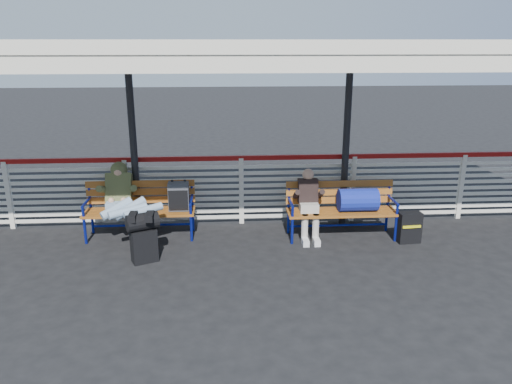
{
  "coord_description": "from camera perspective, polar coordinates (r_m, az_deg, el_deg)",
  "views": [
    {
      "loc": [
        -0.3,
        -6.55,
        3.14
      ],
      "look_at": [
        0.2,
        1.0,
        0.85
      ],
      "focal_mm": 35.0,
      "sensor_mm": 36.0,
      "label": 1
    }
  ],
  "objects": [
    {
      "name": "fence",
      "position": [
        8.81,
        -1.69,
        0.49
      ],
      "size": [
        12.08,
        0.08,
        1.24
      ],
      "color": "silver",
      "rests_on": "ground"
    },
    {
      "name": "bench_right",
      "position": [
        8.34,
        10.74,
        -1.12
      ],
      "size": [
        1.8,
        0.56,
        0.92
      ],
      "color": "#9E661E",
      "rests_on": "ground"
    },
    {
      "name": "luggage_stack",
      "position": [
        7.52,
        -12.75,
        -4.87
      ],
      "size": [
        0.52,
        0.42,
        0.76
      ],
      "rotation": [
        0.0,
        0.0,
        0.42
      ],
      "color": "black",
      "rests_on": "ground"
    },
    {
      "name": "traveler_man",
      "position": [
        8.13,
        -14.57,
        -1.35
      ],
      "size": [
        0.94,
        1.64,
        0.77
      ],
      "color": "#97B3CC",
      "rests_on": "ground"
    },
    {
      "name": "companion_person",
      "position": [
        8.2,
        6.05,
        -1.32
      ],
      "size": [
        0.32,
        0.66,
        1.15
      ],
      "color": "#B6B1A5",
      "rests_on": "ground"
    },
    {
      "name": "ground",
      "position": [
        7.27,
        -1.07,
        -8.76
      ],
      "size": [
        60.0,
        60.0,
        0.0
      ],
      "primitive_type": "plane",
      "color": "black",
      "rests_on": "ground"
    },
    {
      "name": "bench_left",
      "position": [
        8.41,
        -11.73,
        -1.1
      ],
      "size": [
        1.8,
        0.56,
        0.94
      ],
      "color": "#9E661E",
      "rests_on": "ground"
    },
    {
      "name": "suitcase_side",
      "position": [
        8.46,
        17.09,
        -3.88
      ],
      "size": [
        0.38,
        0.26,
        0.51
      ],
      "rotation": [
        0.0,
        0.0,
        0.1
      ],
      "color": "black",
      "rests_on": "ground"
    },
    {
      "name": "canopy",
      "position": [
        7.42,
        -1.54,
        16.07
      ],
      "size": [
        12.6,
        3.6,
        3.16
      ],
      "color": "silver",
      "rests_on": "ground"
    }
  ]
}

